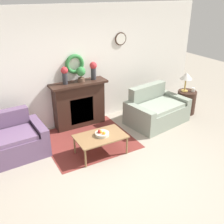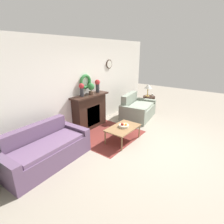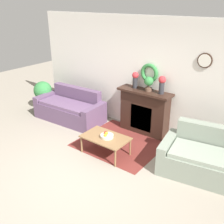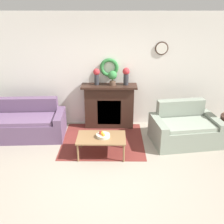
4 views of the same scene
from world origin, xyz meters
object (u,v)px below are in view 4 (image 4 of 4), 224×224
object	(u,v)px
fireplace	(109,106)
coffee_table	(101,139)
loveseat_right	(184,129)
vase_on_mantel_right	(126,75)
vase_on_mantel_left	(97,75)
fruit_bowl	(103,135)
couch_left	(23,124)
potted_plant_on_mantel	(112,77)

from	to	relation	value
fireplace	coffee_table	xyz separation A→B (m)	(-0.13, -1.34, -0.18)
loveseat_right	vase_on_mantel_right	world-z (taller)	vase_on_mantel_right
coffee_table	vase_on_mantel_left	xyz separation A→B (m)	(-0.16, 1.35, 0.94)
fireplace	fruit_bowl	world-z (taller)	fireplace
fireplace	vase_on_mantel_right	xyz separation A→B (m)	(0.39, 0.01, 0.77)
couch_left	fruit_bowl	distance (m)	2.02
couch_left	vase_on_mantel_left	distance (m)	2.02
fireplace	loveseat_right	bearing A→B (deg)	-24.84
loveseat_right	potted_plant_on_mantel	world-z (taller)	potted_plant_on_mantel
vase_on_mantel_left	potted_plant_on_mantel	xyz separation A→B (m)	(0.37, -0.02, -0.02)
fireplace	loveseat_right	world-z (taller)	fireplace
loveseat_right	fruit_bowl	world-z (taller)	loveseat_right
fireplace	fruit_bowl	size ratio (longest dim) A/B	4.79
fireplace	coffee_table	distance (m)	1.36
coffee_table	couch_left	bearing A→B (deg)	156.69
fireplace	couch_left	bearing A→B (deg)	-164.24
loveseat_right	fruit_bowl	xyz separation A→B (m)	(-1.77, -0.57, 0.13)
couch_left	fireplace	bearing A→B (deg)	12.72
loveseat_right	potted_plant_on_mantel	xyz separation A→B (m)	(-1.59, 0.76, 0.97)
couch_left	loveseat_right	bearing A→B (deg)	-6.49
potted_plant_on_mantel	vase_on_mantel_right	bearing A→B (deg)	3.62
fruit_bowl	loveseat_right	bearing A→B (deg)	17.76
vase_on_mantel_right	couch_left	bearing A→B (deg)	-166.65
vase_on_mantel_left	couch_left	bearing A→B (deg)	-161.45
coffee_table	fruit_bowl	xyz separation A→B (m)	(0.03, 0.00, 0.08)
fireplace	potted_plant_on_mantel	bearing A→B (deg)	-10.61
coffee_table	potted_plant_on_mantel	world-z (taller)	potted_plant_on_mantel
fruit_bowl	couch_left	bearing A→B (deg)	157.08
couch_left	potted_plant_on_mantel	size ratio (longest dim) A/B	5.56
coffee_table	potted_plant_on_mantel	xyz separation A→B (m)	(0.21, 1.33, 0.91)
vase_on_mantel_left	vase_on_mantel_right	xyz separation A→B (m)	(0.69, 0.00, 0.01)
fireplace	vase_on_mantel_right	world-z (taller)	vase_on_mantel_right
coffee_table	vase_on_mantel_right	bearing A→B (deg)	68.65
potted_plant_on_mantel	fruit_bowl	bearing A→B (deg)	-97.72
fruit_bowl	vase_on_mantel_right	xyz separation A→B (m)	(0.50, 1.34, 0.87)
vase_on_mantel_right	loveseat_right	bearing A→B (deg)	-31.39
fruit_bowl	vase_on_mantel_right	size ratio (longest dim) A/B	0.67
coffee_table	vase_on_mantel_right	size ratio (longest dim) A/B	2.37
loveseat_right	fireplace	bearing A→B (deg)	145.92
fireplace	loveseat_right	xyz separation A→B (m)	(1.67, -0.77, -0.24)
coffee_table	potted_plant_on_mantel	size ratio (longest dim) A/B	2.82
fireplace	coffee_table	world-z (taller)	fireplace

